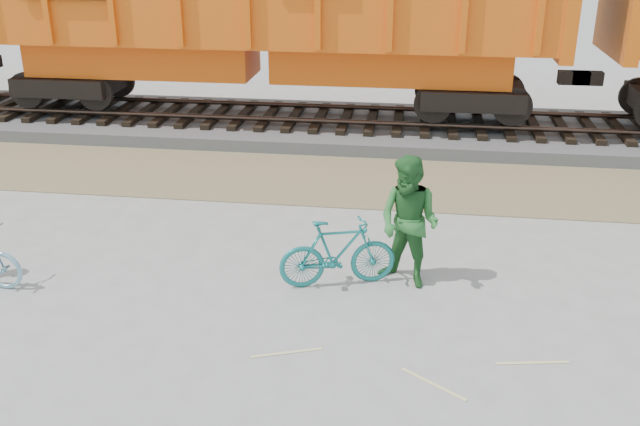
# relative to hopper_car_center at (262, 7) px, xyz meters

# --- Properties ---
(ground) EXTENTS (120.00, 120.00, 0.00)m
(ground) POSITION_rel_hopper_car_center_xyz_m (3.33, -9.00, -3.01)
(ground) COLOR #9E9E99
(ground) RESTS_ON ground
(gravel_strip) EXTENTS (120.00, 3.00, 0.02)m
(gravel_strip) POSITION_rel_hopper_car_center_xyz_m (3.33, -3.50, -3.00)
(gravel_strip) COLOR #8C7E56
(gravel_strip) RESTS_ON ground
(ballast_bed) EXTENTS (120.00, 4.00, 0.30)m
(ballast_bed) POSITION_rel_hopper_car_center_xyz_m (3.33, 0.00, -2.86)
(ballast_bed) COLOR slate
(ballast_bed) RESTS_ON ground
(track) EXTENTS (120.00, 2.60, 0.24)m
(track) POSITION_rel_hopper_car_center_xyz_m (3.33, 0.00, -2.53)
(track) COLOR black
(track) RESTS_ON ballast_bed
(hopper_car_center) EXTENTS (14.00, 3.13, 4.65)m
(hopper_car_center) POSITION_rel_hopper_car_center_xyz_m (0.00, 0.00, 0.00)
(hopper_car_center) COLOR black
(hopper_car_center) RESTS_ON track
(bicycle_teal) EXTENTS (1.78, 0.98, 1.03)m
(bicycle_teal) POSITION_rel_hopper_car_center_xyz_m (2.75, -7.94, -2.49)
(bicycle_teal) COLOR #1A7775
(bicycle_teal) RESTS_ON ground
(person_man) EXTENTS (1.18, 1.10, 1.95)m
(person_man) POSITION_rel_hopper_car_center_xyz_m (3.75, -7.74, -2.03)
(person_man) COLOR #28672C
(person_man) RESTS_ON ground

